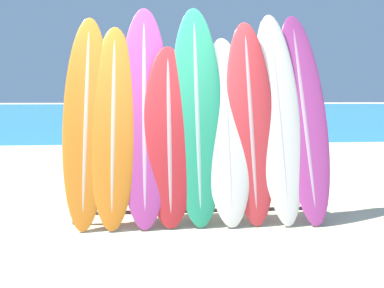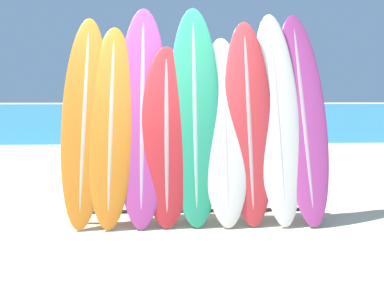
{
  "view_description": "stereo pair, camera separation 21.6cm",
  "coord_description": "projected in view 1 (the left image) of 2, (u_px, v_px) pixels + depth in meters",
  "views": [
    {
      "loc": [
        -0.13,
        -4.6,
        1.43
      ],
      "look_at": [
        0.4,
        1.15,
        0.8
      ],
      "focal_mm": 42.0,
      "sensor_mm": 36.0,
      "label": 1
    },
    {
      "loc": [
        0.09,
        -4.62,
        1.43
      ],
      "look_at": [
        0.4,
        1.15,
        0.8
      ],
      "focal_mm": 42.0,
      "sensor_mm": 36.0,
      "label": 2
    }
  ],
  "objects": [
    {
      "name": "ground_plane",
      "position": [
        165.0,
        231.0,
        4.72
      ],
      "size": [
        160.0,
        160.0,
        0.0
      ],
      "primitive_type": "plane",
      "color": "beige"
    },
    {
      "name": "surfboard_slot_7",
      "position": [
        278.0,
        113.0,
        5.21
      ],
      "size": [
        0.53,
        1.07,
        2.44
      ],
      "color": "silver",
      "rests_on": "ground_plane"
    },
    {
      "name": "ocean_water",
      "position": [
        152.0,
        111.0,
        41.7
      ],
      "size": [
        120.0,
        60.0,
        0.01
      ],
      "color": "teal",
      "rests_on": "ground_plane"
    },
    {
      "name": "surfboard_slot_2",
      "position": [
        144.0,
        111.0,
        5.09
      ],
      "size": [
        0.58,
        1.09,
        2.49
      ],
      "color": "#B23D8E",
      "rests_on": "ground_plane"
    },
    {
      "name": "surfboard_slot_3",
      "position": [
        169.0,
        133.0,
        5.02
      ],
      "size": [
        0.58,
        0.8,
        2.01
      ],
      "color": "red",
      "rests_on": "ground_plane"
    },
    {
      "name": "person_near_water",
      "position": [
        189.0,
        123.0,
        7.57
      ],
      "size": [
        0.29,
        0.23,
        1.75
      ],
      "rotation": [
        0.0,
        0.0,
        0.14
      ],
      "color": "beige",
      "rests_on": "ground_plane"
    },
    {
      "name": "surfboard_slot_4",
      "position": [
        197.0,
        111.0,
        5.11
      ],
      "size": [
        0.59,
        0.97,
        2.49
      ],
      "color": "#289E70",
      "rests_on": "ground_plane"
    },
    {
      "name": "person_mid_beach",
      "position": [
        91.0,
        120.0,
        9.12
      ],
      "size": [
        0.29,
        0.27,
        1.7
      ],
      "rotation": [
        0.0,
        0.0,
        2.56
      ],
      "color": "#846047",
      "rests_on": "ground_plane"
    },
    {
      "name": "surfboard_slot_5",
      "position": [
        227.0,
        127.0,
        5.1
      ],
      "size": [
        0.56,
        0.92,
        2.13
      ],
      "color": "silver",
      "rests_on": "ground_plane"
    },
    {
      "name": "surfboard_slot_0",
      "position": [
        86.0,
        117.0,
        5.01
      ],
      "size": [
        0.51,
        1.02,
        2.36
      ],
      "color": "orange",
      "rests_on": "ground_plane"
    },
    {
      "name": "surfboard_slot_8",
      "position": [
        303.0,
        113.0,
        5.26
      ],
      "size": [
        0.55,
        1.14,
        2.44
      ],
      "color": "#B23D8E",
      "rests_on": "ground_plane"
    },
    {
      "name": "surfboard_slot_6",
      "position": [
        250.0,
        119.0,
        5.14
      ],
      "size": [
        0.55,
        0.9,
        2.32
      ],
      "color": "red",
      "rests_on": "ground_plane"
    },
    {
      "name": "surfboard_rack",
      "position": [
        198.0,
        184.0,
        5.06
      ],
      "size": [
        2.82,
        0.04,
        0.78
      ],
      "color": "#47474C",
      "rests_on": "ground_plane"
    },
    {
      "name": "surfboard_slot_1",
      "position": [
        113.0,
        122.0,
        5.01
      ],
      "size": [
        0.53,
        1.01,
        2.25
      ],
      "color": "orange",
      "rests_on": "ground_plane"
    }
  ]
}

